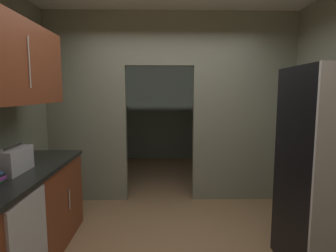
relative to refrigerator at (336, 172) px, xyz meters
The scene contains 7 objects.
kitchen_partition 2.30m from the refrigerator, 127.85° to the left, with size 3.65×0.12×2.79m.
adjoining_room_shell 3.94m from the refrigerator, 111.11° to the left, with size 3.65×2.75×2.79m.
refrigerator is the anchor object (origin of this frame).
lower_cabinet_run 2.93m from the refrigerator, behind, with size 0.70×1.79×0.92m.
dishwasher 2.62m from the refrigerator, behind, with size 0.02×0.56×0.86m.
upper_cabinet_counterside 3.05m from the refrigerator, behind, with size 0.36×1.61×0.75m.
boombox 2.86m from the refrigerator, behind, with size 0.18×0.40×0.25m.
Camera 1 is at (-0.13, -2.55, 1.62)m, focal length 29.39 mm.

